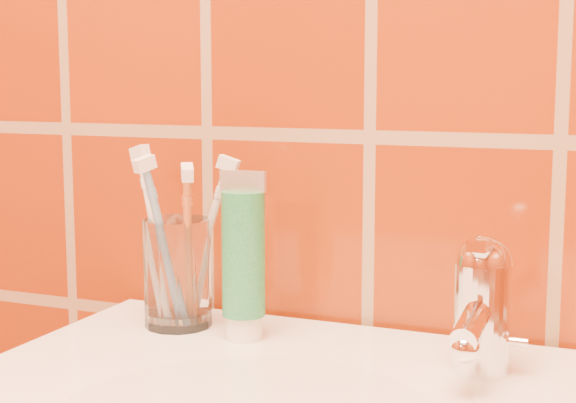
% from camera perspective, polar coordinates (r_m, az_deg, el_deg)
% --- Properties ---
extents(glass_tumbler, '(0.09, 0.09, 0.11)m').
position_cam_1_polar(glass_tumbler, '(0.90, -7.14, -4.60)').
color(glass_tumbler, white).
rests_on(glass_tumbler, pedestal_sink).
extents(toothpaste_tube, '(0.05, 0.04, 0.16)m').
position_cam_1_polar(toothpaste_tube, '(0.85, -2.90, -3.88)').
color(toothpaste_tube, white).
rests_on(toothpaste_tube, pedestal_sink).
extents(faucet, '(0.05, 0.11, 0.12)m').
position_cam_1_polar(faucet, '(0.77, 12.40, -6.29)').
color(faucet, white).
rests_on(faucet, pedestal_sink).
extents(toothbrush_0, '(0.11, 0.10, 0.19)m').
position_cam_1_polar(toothbrush_0, '(0.91, -8.56, -2.27)').
color(toothbrush_0, white).
rests_on(toothbrush_0, glass_tumbler).
extents(toothbrush_1, '(0.08, 0.11, 0.19)m').
position_cam_1_polar(toothbrush_1, '(0.87, -7.98, -2.81)').
color(toothbrush_1, '#719BCA').
rests_on(toothbrush_1, glass_tumbler).
extents(toothbrush_2, '(0.09, 0.09, 0.18)m').
position_cam_1_polar(toothbrush_2, '(0.89, -5.41, -2.65)').
color(toothbrush_2, silver).
rests_on(toothbrush_2, glass_tumbler).
extents(toothbrush_3, '(0.09, 0.11, 0.19)m').
position_cam_1_polar(toothbrush_3, '(0.87, -6.52, -3.05)').
color(toothbrush_3, '#CD6224').
rests_on(toothbrush_3, glass_tumbler).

